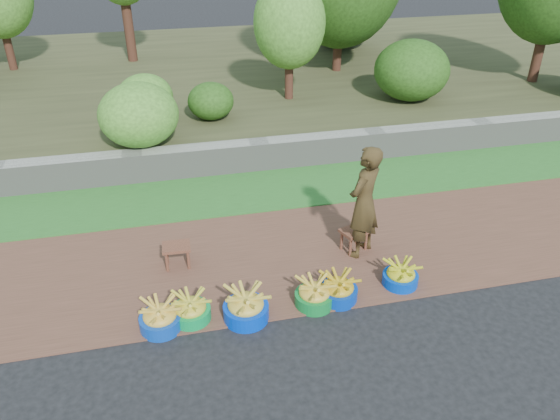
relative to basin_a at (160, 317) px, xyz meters
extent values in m
plane|color=black|center=(1.93, -0.18, -0.16)|extent=(120.00, 120.00, 0.00)
cube|color=brown|center=(1.93, 1.07, -0.15)|extent=(80.00, 2.50, 0.02)
cube|color=#2C7028|center=(1.93, 3.07, -0.14)|extent=(80.00, 1.50, 0.04)
cube|color=gray|center=(1.93, 3.92, 0.11)|extent=(80.00, 0.35, 0.55)
cube|color=#404326|center=(1.93, 8.82, 0.09)|extent=(80.00, 10.00, 0.50)
cylinder|color=#3F2318|center=(9.04, 6.15, 1.17)|extent=(0.23, 0.23, 1.67)
cylinder|color=#3F2318|center=(-3.26, 9.98, 1.00)|extent=(0.20, 0.20, 1.33)
cylinder|color=#3F2318|center=(4.75, 8.06, 1.10)|extent=(0.22, 0.22, 1.54)
cylinder|color=#3F2318|center=(5.54, 10.27, 0.80)|extent=(0.16, 0.16, 0.92)
cylinder|color=#3F2318|center=(-0.29, 10.14, 1.29)|extent=(0.25, 0.25, 1.91)
cylinder|color=#3F2318|center=(3.06, 6.24, 0.91)|extent=(0.18, 0.18, 1.14)
ellipsoid|color=#50912E|center=(3.06, 6.24, 1.93)|extent=(1.49, 1.49, 1.86)
ellipsoid|color=#295517|center=(1.26, 5.37, 0.70)|extent=(0.91, 0.91, 0.73)
ellipsoid|color=#50912E|center=(0.01, 5.71, 0.77)|extent=(1.09, 1.09, 0.87)
ellipsoid|color=#50912E|center=(-0.11, 4.37, 0.89)|extent=(1.40, 1.40, 1.12)
ellipsoid|color=#295517|center=(5.59, 5.59, 0.97)|extent=(1.60, 1.60, 1.28)
cylinder|color=#0A3DB1|center=(0.00, 0.00, -0.08)|extent=(0.49, 0.49, 0.18)
ellipsoid|color=gold|center=(0.00, 0.00, 0.06)|extent=(0.43, 0.43, 0.28)
cylinder|color=#069343|center=(0.36, 0.07, -0.08)|extent=(0.47, 0.47, 0.17)
ellipsoid|color=gold|center=(0.36, 0.07, 0.05)|extent=(0.42, 0.42, 0.27)
cylinder|color=#0035CF|center=(1.00, -0.06, -0.07)|extent=(0.55, 0.55, 0.20)
ellipsoid|color=gold|center=(1.00, -0.06, 0.09)|extent=(0.48, 0.48, 0.31)
cylinder|color=#0E782F|center=(1.87, 0.01, -0.08)|extent=(0.48, 0.48, 0.17)
ellipsoid|color=gold|center=(1.87, 0.01, 0.06)|extent=(0.42, 0.42, 0.28)
cylinder|color=#0432AB|center=(2.19, 0.04, -0.08)|extent=(0.48, 0.48, 0.17)
ellipsoid|color=gold|center=(2.19, 0.04, 0.06)|extent=(0.43, 0.43, 0.28)
cylinder|color=#0038BE|center=(3.06, 0.13, -0.08)|extent=(0.46, 0.46, 0.17)
ellipsoid|color=gold|center=(3.06, 0.13, 0.05)|extent=(0.40, 0.40, 0.26)
cube|color=brown|center=(0.28, 1.18, 0.16)|extent=(0.38, 0.30, 0.04)
cylinder|color=brown|center=(0.13, 1.09, 0.00)|extent=(0.04, 0.04, 0.29)
cylinder|color=brown|center=(0.42, 1.08, 0.00)|extent=(0.04, 0.04, 0.29)
cylinder|color=brown|center=(0.14, 1.29, 0.00)|extent=(0.04, 0.04, 0.29)
cylinder|color=brown|center=(0.42, 1.28, 0.00)|extent=(0.04, 0.04, 0.29)
cube|color=brown|center=(2.74, 1.02, 0.16)|extent=(0.45, 0.40, 0.04)
cylinder|color=brown|center=(2.64, 0.88, 0.00)|extent=(0.04, 0.04, 0.28)
cylinder|color=brown|center=(2.91, 0.98, 0.00)|extent=(0.04, 0.04, 0.28)
cylinder|color=brown|center=(2.57, 1.06, 0.00)|extent=(0.04, 0.04, 0.28)
cylinder|color=brown|center=(2.84, 1.16, 0.00)|extent=(0.04, 0.04, 0.28)
imported|color=black|center=(2.81, 0.93, 0.67)|extent=(0.70, 0.68, 1.62)
camera|label=1|loc=(0.28, -5.02, 4.29)|focal=35.00mm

